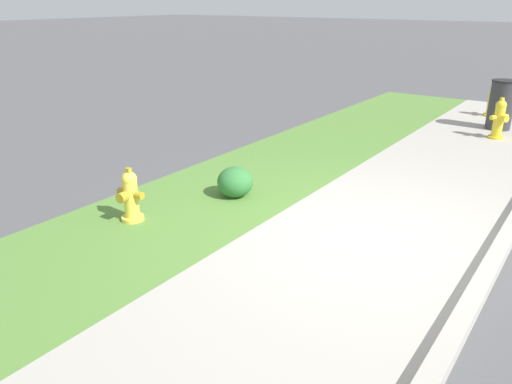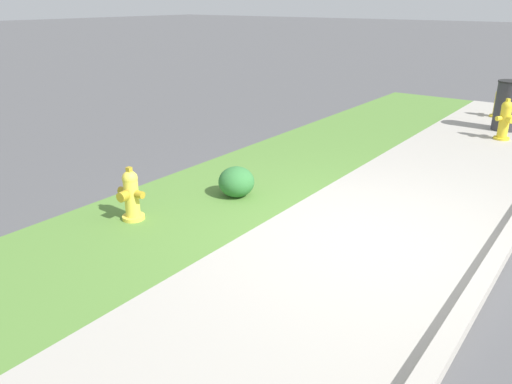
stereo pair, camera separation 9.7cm
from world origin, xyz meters
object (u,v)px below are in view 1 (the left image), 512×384
fire_hydrant_across_street (499,119)px  shrub_bush_near_lamp (235,182)px  fire_hydrant_far_end (493,102)px  fire_hydrant_mid_block (130,196)px  trash_bin (501,105)px

fire_hydrant_across_street → shrub_bush_near_lamp: bearing=14.9°
fire_hydrant_across_street → shrub_bush_near_lamp: (-5.17, 2.21, -0.17)m
shrub_bush_near_lamp → fire_hydrant_far_end: bearing=-13.4°
fire_hydrant_far_end → shrub_bush_near_lamp: (-7.17, 1.71, -0.12)m
shrub_bush_near_lamp → fire_hydrant_mid_block: bearing=158.5°
trash_bin → shrub_bush_near_lamp: (-5.97, 2.08, -0.29)m
fire_hydrant_across_street → fire_hydrant_far_end: bearing=-127.9°
fire_hydrant_mid_block → fire_hydrant_far_end: bearing=-111.9°
fire_hydrant_across_street → trash_bin: 0.82m
trash_bin → shrub_bush_near_lamp: trash_bin is taller
fire_hydrant_far_end → fire_hydrant_across_street: bearing=3.0°
fire_hydrant_far_end → trash_bin: 1.26m
fire_hydrant_far_end → trash_bin: trash_bin is taller
fire_hydrant_mid_block → shrub_bush_near_lamp: fire_hydrant_mid_block is taller
fire_hydrant_far_end → trash_bin: bearing=6.0°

